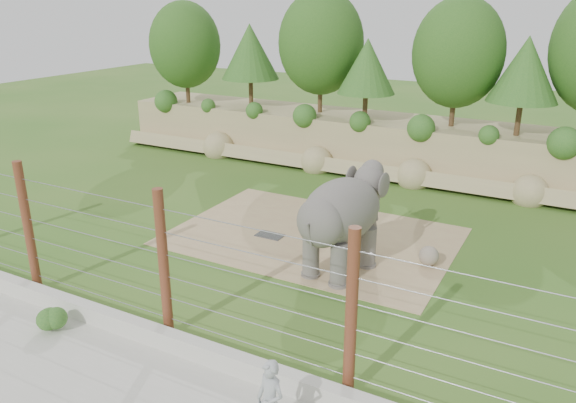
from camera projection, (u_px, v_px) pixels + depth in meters
The scene contains 11 objects.
ground at pixel (259, 266), 18.30m from camera, with size 90.00×90.00×0.00m, color #34681F.
back_embankment at pixel (403, 92), 27.17m from camera, with size 30.00×5.52×8.77m.
dirt_patch at pixel (313, 236), 20.56m from camera, with size 10.00×7.00×0.02m, color tan.
drain_grate at pixel (270, 235), 20.58m from camera, with size 1.00×0.60×0.03m, color #262628.
elephant at pixel (341, 225), 17.42m from camera, with size 1.69×3.95×3.20m, color #57514D, non-canonical shape.
stone_ball at pixel (429, 256), 18.20m from camera, with size 0.65×0.65×0.65m, color gray.
retaining_wall at pixel (156, 336), 14.08m from camera, with size 26.00×0.35×0.50m, color beige.
walkway at pixel (97, 390), 12.51m from camera, with size 26.00×4.00×0.01m, color beige.
barrier_fence at pixel (164, 265), 13.90m from camera, with size 20.26×0.26×4.00m.
walkway_shrub at pixel (53, 320), 14.62m from camera, with size 0.61×0.61×0.61m, color #275E23.
zookeeper at pixel (270, 402), 10.81m from camera, with size 0.65×0.42×1.77m, color silver.
Camera 1 is at (8.66, -14.06, 8.22)m, focal length 35.00 mm.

